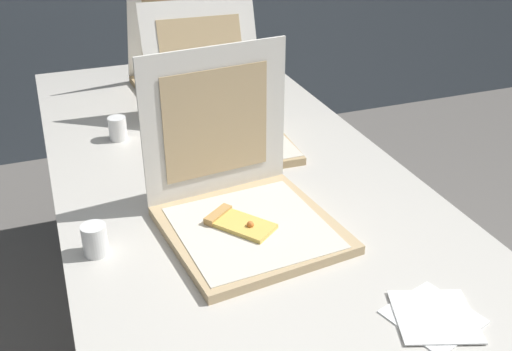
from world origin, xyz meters
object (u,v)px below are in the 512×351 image
Objects in this scene: pizza_box_middle at (220,123)px; cup_white_near_left at (95,240)px; table at (230,186)px; cup_white_far at (118,128)px; pizza_box_front at (243,205)px; napkin_pile at (434,316)px; pizza_box_back at (188,73)px.

pizza_box_middle is 0.62m from cup_white_near_left.
table is 0.40m from cup_white_far.
pizza_box_front is 0.60m from cup_white_far.
napkin_pile is at bearing -67.03° from cup_white_far.
pizza_box_middle is at bearing 79.29° from table.
cup_white_near_left is (-0.38, -0.26, 0.08)m from table.
table is 0.29m from pizza_box_front.
table is 28.95× the size of cup_white_far.
pizza_box_middle reaches higher than napkin_pile.
pizza_box_front is 0.81× the size of pizza_box_middle.
cup_white_near_left is 1.00× the size of cup_white_far.
pizza_box_back is at bearing 64.09° from cup_white_near_left.
pizza_box_back is 5.55× the size of cup_white_near_left.
cup_white_near_left is (-0.42, -0.46, -0.02)m from pizza_box_middle.
napkin_pile is (0.11, -1.35, -0.05)m from pizza_box_back.
table is 0.47m from cup_white_near_left.
table is 28.95× the size of cup_white_near_left.
cup_white_near_left is at bearing -119.98° from pizza_box_back.
cup_white_near_left is (-0.33, 0.01, -0.02)m from pizza_box_front.
napkin_pile is at bearing -37.28° from cup_white_near_left.
pizza_box_back is 1.03m from cup_white_near_left.
pizza_box_back is (0.12, 0.93, -0.00)m from pizza_box_front.
table is at bearing 33.71° from cup_white_near_left.
table is 4.04× the size of pizza_box_middle.
cup_white_near_left is 0.70m from napkin_pile.
cup_white_far is (-0.31, -0.36, -0.02)m from pizza_box_back.
cup_white_far is at bearing 112.97° from napkin_pile.
pizza_box_front is at bearing -101.31° from pizza_box_back.
napkin_pile is (0.23, -0.42, -0.05)m from pizza_box_front.
pizza_box_middle is at bearing -97.32° from pizza_box_back.
cup_white_near_left is (-0.45, -0.92, -0.02)m from pizza_box_back.
pizza_box_front is 0.94m from pizza_box_back.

